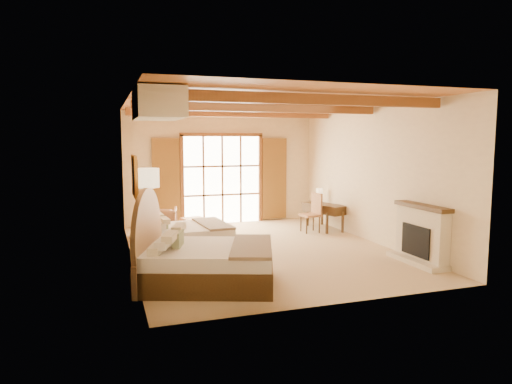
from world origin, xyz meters
name	(u,v)px	position (x,y,z in m)	size (l,w,h in m)	color
floor	(262,250)	(0.00, 0.00, 0.00)	(7.00, 7.00, 0.00)	tan
wall_back	(222,168)	(0.00, 3.50, 1.60)	(5.50, 5.50, 0.00)	beige
wall_left	(130,181)	(-2.75, 0.00, 1.60)	(7.00, 7.00, 0.00)	beige
wall_right	(372,174)	(2.75, 0.00, 1.60)	(7.00, 7.00, 0.00)	beige
ceiling	(262,102)	(0.00, 0.00, 3.20)	(7.00, 7.00, 0.00)	#BA6A35
ceiling_beams	(262,108)	(0.00, 0.00, 3.08)	(5.39, 4.60, 0.18)	brown
french_doors	(222,180)	(0.00, 3.44, 1.25)	(3.95, 0.08, 2.60)	white
fireplace	(421,237)	(2.60, -2.00, 0.51)	(0.46, 1.40, 1.16)	beige
painting	(135,176)	(-2.70, -0.75, 1.75)	(0.06, 0.95, 0.75)	#C98731
canopy_valance	(158,104)	(-2.40, -2.00, 2.95)	(0.70, 1.40, 0.45)	beige
bed_near	(199,260)	(-1.80, -2.00, 0.43)	(2.66, 2.24, 1.41)	#4B361C
bed_far	(178,235)	(-1.78, 0.33, 0.37)	(1.98, 1.55, 1.24)	#4B361C
nightstand	(151,258)	(-2.47, -1.02, 0.28)	(0.46, 0.46, 0.55)	#4B361C
floor_lamp	(148,184)	(-2.50, -1.05, 1.62)	(0.40, 0.40, 1.90)	#3D2D1A
armchair	(161,222)	(-1.92, 2.18, 0.36)	(0.77, 0.79, 0.72)	#9E6644
ottoman	(194,226)	(-1.07, 2.18, 0.20)	(0.55, 0.55, 0.40)	tan
desk	(324,216)	(2.39, 1.68, 0.37)	(0.92, 1.37, 0.68)	#4B361C
desk_chair	(311,220)	(1.86, 1.41, 0.32)	(0.51, 0.51, 1.03)	#A9734B
desk_lamp	(320,192)	(2.49, 2.21, 0.96)	(0.18, 0.18, 0.36)	#3D2D1A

